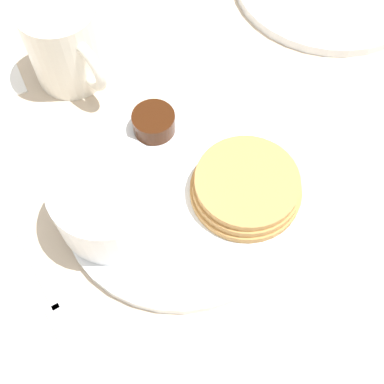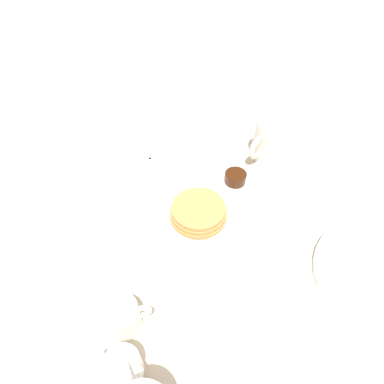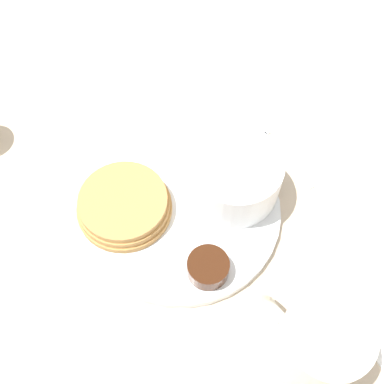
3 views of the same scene
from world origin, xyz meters
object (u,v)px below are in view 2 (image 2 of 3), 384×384
Objects in this scene: coffee_mug at (271,140)px; creamer_pitcher_far at (124,368)px; plate at (197,193)px; bowl at (187,159)px; creamer_pitcher_near at (122,317)px; fork at (156,156)px.

creamer_pitcher_far is (0.44, 0.30, -0.02)m from coffee_mug.
bowl is (-0.01, -0.07, 0.04)m from plate.
creamer_pitcher_near reaches higher than fork.
creamer_pitcher_near is (0.42, 0.24, -0.02)m from coffee_mug.
coffee_mug reaches higher than plate.
plate is at bearing -137.66° from creamer_pitcher_near.
creamer_pitcher_near is 0.07m from creamer_pitcher_far.
plate is 2.22× the size of bowl.
bowl is 0.93× the size of coffee_mug.
plate is 2.06× the size of coffee_mug.
fork is (-0.19, -0.41, -0.02)m from creamer_pitcher_far.
creamer_pitcher_far is (0.23, 0.26, 0.02)m from plate.
creamer_pitcher_far is 0.43× the size of fork.
coffee_mug reaches higher than creamer_pitcher_far.
creamer_pitcher_near is 0.39m from fork.
coffee_mug is 0.49m from creamer_pitcher_near.
coffee_mug is 0.27m from fork.
creamer_pitcher_far is at bearing 54.01° from bowl.
coffee_mug is 0.53m from creamer_pitcher_far.
plate is 1.80× the size of fork.
fork is (-0.18, -0.35, -0.03)m from creamer_pitcher_near.
coffee_mug is 2.02× the size of creamer_pitcher_far.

